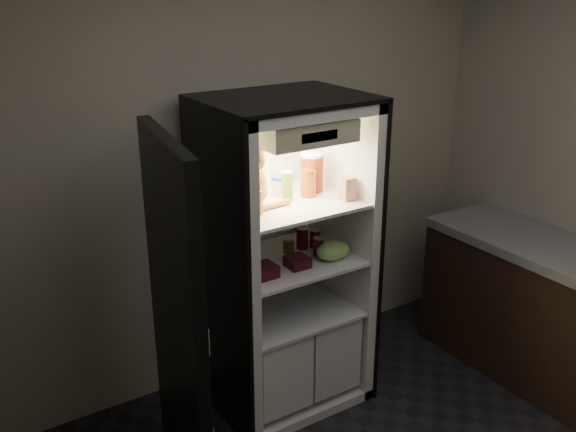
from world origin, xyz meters
The scene contains 16 objects.
room_shell centered at (0.00, 0.00, 1.62)m, with size 3.60×3.60×3.60m.
refrigerator centered at (0.00, 1.38, 0.79)m, with size 0.90×0.72×1.88m.
fridge_door centered at (-0.85, 0.95, 0.91)m, with size 0.20×0.87×1.85m.
tabby_cat centered at (-0.23, 1.34, 1.44)m, with size 0.34×0.40×0.40m.
parmesan_shaker centered at (0.01, 1.33, 1.37)m, with size 0.06×0.06×0.17m.
mayo_tub centered at (0.01, 1.44, 1.35)m, with size 0.08×0.08×0.11m.
salsa_jar centered at (0.15, 1.33, 1.37)m, with size 0.09×0.09×0.16m.
pepper_jar centered at (0.22, 1.40, 1.40)m, with size 0.14×0.14×0.23m.
cream_carton centered at (0.30, 1.16, 1.36)m, with size 0.08×0.08×0.13m, color silver.
soda_can_a centered at (0.16, 1.39, 1.01)m, with size 0.07×0.07×0.13m.
soda_can_b centered at (0.23, 1.37, 1.00)m, with size 0.06×0.06×0.11m.
soda_can_c centered at (0.17, 1.26, 0.99)m, with size 0.06×0.06×0.11m.
condiment_jar centered at (0.05, 1.39, 0.99)m, with size 0.07×0.07×0.09m.
grape_bag centered at (0.21, 1.17, 0.99)m, with size 0.21×0.15×0.10m, color #85BE59.
berry_box_left centered at (-0.24, 1.19, 0.97)m, with size 0.13×0.13×0.07m, color #540E1C.
berry_box_right centered at (-0.02, 1.19, 0.97)m, with size 0.12×0.12×0.06m, color #540E1C.
Camera 1 is at (-1.84, -1.52, 2.47)m, focal length 40.00 mm.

